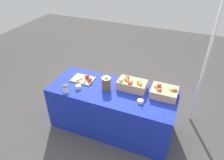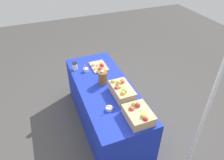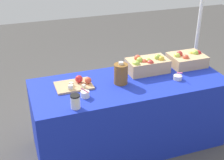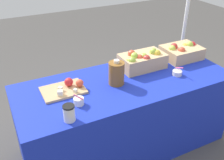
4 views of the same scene
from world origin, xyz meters
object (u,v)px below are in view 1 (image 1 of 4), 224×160
apple_crate_left (164,92)px  sample_bowl_mid (78,87)px  apple_crate_middle (132,84)px  sample_bowl_near (140,101)px  tent_pole (205,66)px  cutting_board_front (84,79)px  cider_jug (106,83)px  coffee_cup (66,89)px

apple_crate_left → sample_bowl_mid: apple_crate_left is taller
apple_crate_middle → sample_bowl_near: size_ratio=4.07×
apple_crate_middle → tent_pole: bearing=29.0°
cutting_board_front → sample_bowl_near: (0.97, -0.20, 0.00)m
apple_crate_middle → cider_jug: bearing=-157.0°
apple_crate_left → cider_jug: size_ratio=1.67×
apple_crate_left → sample_bowl_near: bearing=-134.4°
sample_bowl_near → tent_pole: (0.73, 0.78, 0.30)m
coffee_cup → apple_crate_middle: bearing=27.1°
sample_bowl_near → cutting_board_front: bearing=168.6°
sample_bowl_mid → sample_bowl_near: bearing=2.0°
apple_crate_left → cutting_board_front: bearing=-176.6°
cutting_board_front → cider_jug: size_ratio=1.56×
apple_crate_middle → sample_bowl_mid: 0.79m
sample_bowl_mid → tent_pole: 1.88m
sample_bowl_near → coffee_cup: size_ratio=0.84×
apple_crate_left → cutting_board_front: (-1.24, -0.07, -0.05)m
apple_crate_left → coffee_cup: apple_crate_left is taller
apple_crate_middle → tent_pole: size_ratio=0.20×
coffee_cup → tent_pole: size_ratio=0.06×
apple_crate_left → coffee_cup: bearing=-161.3°
tent_pole → sample_bowl_near: bearing=-133.0°
apple_crate_left → cutting_board_front: apple_crate_left is taller
apple_crate_left → apple_crate_middle: bearing=-178.5°
sample_bowl_mid → cider_jug: cider_jug is taller
cutting_board_front → tent_pole: tent_pole is taller
apple_crate_left → tent_pole: (0.46, 0.51, 0.26)m
cutting_board_front → coffee_cup: 0.39m
apple_crate_left → sample_bowl_near: (-0.27, -0.27, -0.05)m
apple_crate_left → sample_bowl_mid: (-1.21, -0.30, -0.04)m
sample_bowl_mid → cutting_board_front: bearing=96.5°
apple_crate_left → sample_bowl_near: apple_crate_left is taller
sample_bowl_near → tent_pole: 1.11m
tent_pole → sample_bowl_mid: bearing=-154.1°
cider_jug → sample_bowl_near: bearing=-11.5°
cutting_board_front → cider_jug: (0.42, -0.08, 0.08)m
apple_crate_middle → cutting_board_front: size_ratio=1.22×
cider_jug → apple_crate_left: bearing=10.9°
sample_bowl_near → coffee_cup: bearing=-170.5°
cider_jug → tent_pole: tent_pole is taller
apple_crate_middle → sample_bowl_mid: size_ratio=4.06×
sample_bowl_near → coffee_cup: (-1.07, -0.18, 0.04)m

